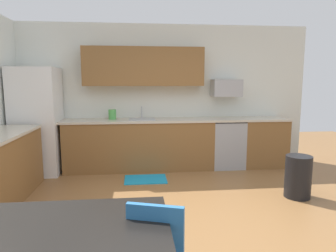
# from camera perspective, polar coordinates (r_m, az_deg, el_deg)

# --- Properties ---
(ground_plane) EXTENTS (12.00, 12.00, 0.00)m
(ground_plane) POSITION_cam_1_polar(r_m,az_deg,el_deg) (3.67, 1.70, -17.99)
(ground_plane) COLOR olive
(wall_back) EXTENTS (5.80, 0.10, 2.70)m
(wall_back) POSITION_cam_1_polar(r_m,az_deg,el_deg) (5.93, -1.66, 5.66)
(wall_back) COLOR silver
(wall_back) RESTS_ON ground
(cabinet_run_back) EXTENTS (2.71, 0.60, 0.90)m
(cabinet_run_back) POSITION_cam_1_polar(r_m,az_deg,el_deg) (5.68, -5.34, -3.65)
(cabinet_run_back) COLOR brown
(cabinet_run_back) RESTS_ON ground
(cabinet_run_back_right) EXTENTS (0.84, 0.60, 0.90)m
(cabinet_run_back_right) POSITION_cam_1_polar(r_m,az_deg,el_deg) (6.18, 17.29, -3.02)
(cabinet_run_back_right) COLOR brown
(cabinet_run_back_right) RESTS_ON ground
(countertop_back) EXTENTS (4.80, 0.64, 0.04)m
(countertop_back) POSITION_cam_1_polar(r_m,az_deg,el_deg) (5.62, -1.37, 1.11)
(countertop_back) COLOR beige
(countertop_back) RESTS_ON cabinet_run_back
(upper_cabinets_back) EXTENTS (2.20, 0.34, 0.70)m
(upper_cabinets_back) POSITION_cam_1_polar(r_m,az_deg,el_deg) (5.70, -4.58, 11.06)
(upper_cabinets_back) COLOR brown
(refrigerator) EXTENTS (0.76, 0.70, 1.87)m
(refrigerator) POSITION_cam_1_polar(r_m,az_deg,el_deg) (5.79, -23.35, 0.78)
(refrigerator) COLOR white
(refrigerator) RESTS_ON ground
(oven_range) EXTENTS (0.60, 0.60, 0.91)m
(oven_range) POSITION_cam_1_polar(r_m,az_deg,el_deg) (5.93, 10.88, -3.21)
(oven_range) COLOR #999BA0
(oven_range) RESTS_ON ground
(microwave) EXTENTS (0.54, 0.36, 0.32)m
(microwave) POSITION_cam_1_polar(r_m,az_deg,el_deg) (5.91, 10.88, 7.03)
(microwave) COLOR #9EA0A5
(sink_basin) EXTENTS (0.48, 0.40, 0.14)m
(sink_basin) POSITION_cam_1_polar(r_m,az_deg,el_deg) (5.61, -4.91, 0.66)
(sink_basin) COLOR #A5A8AD
(sink_basin) RESTS_ON countertop_back
(sink_faucet) EXTENTS (0.02, 0.02, 0.24)m
(sink_faucet) POSITION_cam_1_polar(r_m,az_deg,el_deg) (5.77, -4.96, 2.47)
(sink_faucet) COLOR #B2B5BA
(sink_faucet) RESTS_ON countertop_back
(dining_table) EXTENTS (1.40, 0.90, 0.75)m
(dining_table) POSITION_cam_1_polar(r_m,az_deg,el_deg) (2.09, -20.40, -19.14)
(dining_table) COLOR black
(dining_table) RESTS_ON ground
(trash_bin) EXTENTS (0.36, 0.36, 0.60)m
(trash_bin) POSITION_cam_1_polar(r_m,az_deg,el_deg) (4.71, 23.24, -8.73)
(trash_bin) COLOR black
(trash_bin) RESTS_ON ground
(floor_mat) EXTENTS (0.70, 0.50, 0.01)m
(floor_mat) POSITION_cam_1_polar(r_m,az_deg,el_deg) (5.17, -4.24, -9.95)
(floor_mat) COLOR #198CBF
(floor_mat) RESTS_ON ground
(kettle) EXTENTS (0.14, 0.14, 0.20)m
(kettle) POSITION_cam_1_polar(r_m,az_deg,el_deg) (5.66, -10.42, 2.04)
(kettle) COLOR #4CA54C
(kettle) RESTS_ON countertop_back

